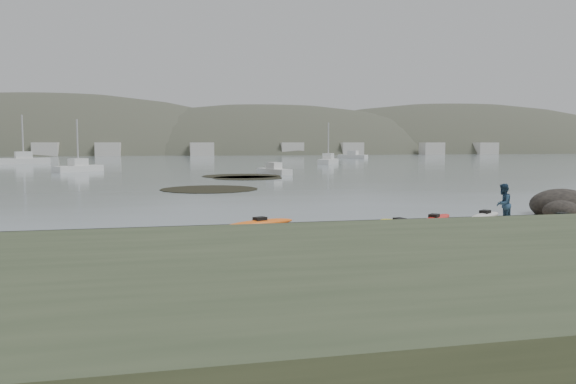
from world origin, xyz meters
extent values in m
plane|color=tan|center=(0.00, 0.00, 0.00)|extent=(600.00, 600.00, 0.00)
plane|color=brown|center=(0.00, -0.30, 0.00)|extent=(60.00, 60.00, 0.00)
plane|color=slate|center=(0.00, 300.00, 0.01)|extent=(1200.00, 1200.00, 0.00)
cube|color=#475138|center=(0.00, -17.50, 1.00)|extent=(60.00, 8.00, 2.00)
ellipsoid|color=#1CAFA1|center=(-6.40, -3.73, 0.17)|extent=(3.75, 1.81, 0.34)
ellipsoid|color=silver|center=(9.99, -0.80, 0.17)|extent=(2.88, 2.34, 0.34)
ellipsoid|color=red|center=(6.75, -1.67, 0.17)|extent=(3.80, 3.89, 0.34)
ellipsoid|color=#F7AC14|center=(-7.24, -4.60, 0.17)|extent=(1.48, 3.66, 0.34)
ellipsoid|color=#F4A714|center=(3.52, -4.45, 0.17)|extent=(2.43, 2.97, 0.34)
ellipsoid|color=teal|center=(13.07, -2.51, 0.17)|extent=(2.95, 2.56, 0.34)
ellipsoid|color=yellow|center=(4.58, -2.62, 0.17)|extent=(1.26, 3.19, 0.34)
ellipsoid|color=orange|center=(-1.52, -0.92, 0.17)|extent=(3.68, 2.22, 0.34)
ellipsoid|color=orange|center=(-1.01, -5.78, 0.17)|extent=(2.05, 3.46, 0.34)
ellipsoid|color=#78AB22|center=(-2.78, -4.73, 0.17)|extent=(1.81, 3.53, 0.34)
ellipsoid|color=#FFF015|center=(-8.96, -6.70, 0.17)|extent=(1.75, 3.73, 0.34)
imported|color=navy|center=(9.83, -2.54, 0.96)|extent=(1.19, 1.14, 1.93)
ellipsoid|color=black|center=(14.90, -0.16, 0.26)|extent=(3.41, 2.65, 1.70)
ellipsoid|color=black|center=(13.90, -1.46, 0.17)|extent=(1.89, 1.70, 1.14)
cylinder|color=black|center=(-2.12, 20.22, 0.03)|extent=(8.00, 8.00, 0.04)
cylinder|color=black|center=(2.97, 37.73, 0.03)|extent=(9.05, 9.05, 0.04)
cylinder|color=black|center=(3.14, 34.27, 0.03)|extent=(7.58, 7.58, 0.04)
cube|color=silver|center=(-16.76, 52.32, 0.47)|extent=(6.13, 6.12, 0.95)
cube|color=silver|center=(7.41, 41.05, 0.39)|extent=(3.59, 5.74, 0.78)
cube|color=silver|center=(23.63, 72.33, 0.51)|extent=(5.58, 7.34, 1.03)
cube|color=silver|center=(-30.41, 83.34, 0.61)|extent=(8.96, 5.43, 1.21)
cube|color=silver|center=(40.60, 107.63, 0.52)|extent=(6.59, 6.79, 1.03)
ellipsoid|color=#384235|center=(-45.00, 195.00, -18.00)|extent=(220.00, 120.00, 80.00)
ellipsoid|color=#384235|center=(35.00, 190.00, -15.30)|extent=(200.00, 110.00, 68.00)
ellipsoid|color=#384235|center=(120.00, 200.00, -17.10)|extent=(230.00, 130.00, 76.00)
cube|color=beige|center=(-42.00, 145.00, 2.00)|extent=(7.00, 5.00, 4.00)
cube|color=beige|center=(-18.00, 145.00, 2.00)|extent=(7.00, 5.00, 4.00)
cube|color=beige|center=(6.00, 145.00, 2.00)|extent=(7.00, 5.00, 4.00)
cube|color=beige|center=(30.00, 145.00, 2.00)|extent=(7.00, 5.00, 4.00)
cube|color=beige|center=(54.00, 145.00, 2.00)|extent=(7.00, 5.00, 4.00)
cube|color=beige|center=(78.00, 145.00, 2.00)|extent=(7.00, 5.00, 4.00)
cube|color=beige|center=(102.00, 145.00, 2.00)|extent=(7.00, 5.00, 4.00)
camera|label=1|loc=(-5.79, -25.98, 3.83)|focal=35.00mm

